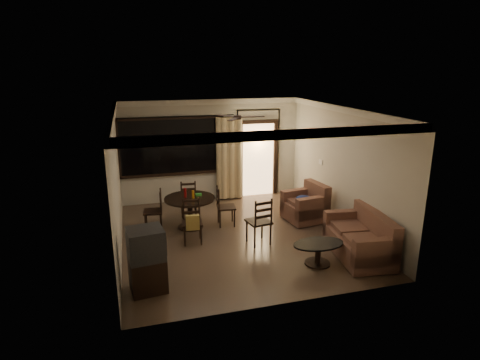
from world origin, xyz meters
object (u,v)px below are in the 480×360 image
object	(u,v)px
dining_table	(190,204)
side_chair	(259,230)
dining_chair_west	(154,218)
dining_chair_north	(189,205)
dining_chair_east	(226,214)
tv_cabinet	(147,260)
armchair	(307,206)
sofa	(362,239)
coffee_table	(318,250)
dining_chair_south	(192,229)

from	to	relation	value
dining_table	side_chair	size ratio (longest dim) A/B	1.12
dining_table	dining_chair_west	world-z (taller)	dining_table
side_chair	dining_chair_north	bearing A→B (deg)	-69.93
dining_chair_west	dining_chair_north	world-z (taller)	same
dining_table	dining_chair_east	world-z (taller)	dining_table
dining_chair_north	tv_cabinet	xyz separation A→B (m)	(-1.19, -3.31, 0.28)
dining_chair_east	armchair	bearing A→B (deg)	-90.40
dining_chair_east	sofa	bearing A→B (deg)	-130.13
coffee_table	dining_table	bearing A→B (deg)	130.03
armchair	side_chair	xyz separation A→B (m)	(-1.55, -0.98, -0.06)
dining_chair_north	tv_cabinet	distance (m)	3.53
tv_cabinet	sofa	world-z (taller)	tv_cabinet
dining_chair_south	tv_cabinet	xyz separation A→B (m)	(-1.02, -1.68, 0.25)
dining_chair_west	sofa	size ratio (longest dim) A/B	0.54
tv_cabinet	coffee_table	bearing A→B (deg)	-6.10
dining_chair_south	side_chair	world-z (taller)	side_chair
dining_table	coffee_table	size ratio (longest dim) A/B	1.18
dining_table	dining_chair_south	world-z (taller)	dining_table
armchair	dining_chair_west	bearing A→B (deg)	165.67
dining_chair_south	sofa	distance (m)	3.49
armchair	coffee_table	xyz separation A→B (m)	(-0.75, -2.16, -0.08)
dining_chair_south	sofa	bearing A→B (deg)	-20.10
dining_chair_south	side_chair	distance (m)	1.42
tv_cabinet	sofa	size ratio (longest dim) A/B	0.63
dining_chair_north	armchair	bearing A→B (deg)	164.26
dining_table	coffee_table	bearing A→B (deg)	-49.97
armchair	coffee_table	world-z (taller)	armchair
dining_chair_east	dining_chair_south	size ratio (longest dim) A/B	1.00
dining_chair_west	tv_cabinet	xyz separation A→B (m)	(-0.28, -2.61, 0.28)
dining_chair_west	dining_chair_east	xyz separation A→B (m)	(1.66, -0.17, 0.00)
sofa	coffee_table	xyz separation A→B (m)	(-0.98, -0.09, -0.06)
sofa	side_chair	xyz separation A→B (m)	(-1.78, 1.10, -0.04)
dining_chair_south	coffee_table	size ratio (longest dim) A/B	0.95
dining_table	dining_chair_west	size ratio (longest dim) A/B	1.23
tv_cabinet	side_chair	bearing A→B (deg)	20.45
dining_chair_north	coffee_table	bearing A→B (deg)	127.27
dining_table	dining_chair_south	size ratio (longest dim) A/B	1.23
dining_chair_east	side_chair	distance (m)	1.27
dining_chair_west	coffee_table	xyz separation A→B (m)	(2.90, -2.54, 0.01)
dining_chair_south	armchair	distance (m)	2.96
dining_chair_south	armchair	xyz separation A→B (m)	(2.91, 0.56, 0.06)
dining_chair_west	coffee_table	world-z (taller)	dining_chair_west
dining_chair_east	coffee_table	size ratio (longest dim) A/B	0.95
dining_chair_east	tv_cabinet	world-z (taller)	tv_cabinet
dining_chair_north	armchair	world-z (taller)	dining_chair_north
dining_table	tv_cabinet	distance (m)	2.76
dining_chair_west	dining_chair_south	distance (m)	1.20
sofa	dining_chair_west	bearing A→B (deg)	154.73
coffee_table	dining_chair_west	bearing A→B (deg)	138.76
tv_cabinet	armchair	world-z (taller)	tv_cabinet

